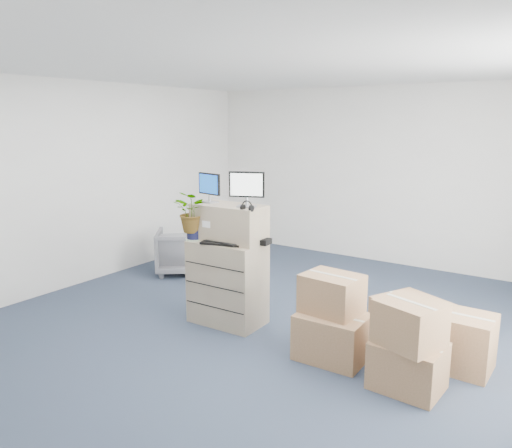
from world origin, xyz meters
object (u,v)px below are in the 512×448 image
object	(u,v)px
monitor_right	(247,187)
potted_plant	(194,217)
keyboard	(222,243)
office_chair	(181,249)
filing_cabinet_lower	(228,282)
monitor_left	(209,186)
water_bottle	(236,231)

from	to	relation	value
monitor_right	potted_plant	world-z (taller)	monitor_right
keyboard	office_chair	world-z (taller)	keyboard
monitor_right	keyboard	xyz separation A→B (m)	(-0.21, -0.16, -0.61)
keyboard	filing_cabinet_lower	bearing A→B (deg)	88.11
monitor_left	potted_plant	distance (m)	0.39
keyboard	potted_plant	size ratio (longest dim) A/B	0.87
filing_cabinet_lower	water_bottle	size ratio (longest dim) A/B	4.03
keyboard	water_bottle	bearing A→B (deg)	61.05
filing_cabinet_lower	office_chair	distance (m)	2.07
office_chair	monitor_right	bearing A→B (deg)	113.15
filing_cabinet_lower	monitor_left	world-z (taller)	monitor_left
potted_plant	monitor_right	bearing A→B (deg)	16.50
monitor_right	monitor_left	bearing A→B (deg)	156.57
filing_cabinet_lower	water_bottle	world-z (taller)	water_bottle
office_chair	water_bottle	bearing A→B (deg)	111.77
monitor_left	potted_plant	world-z (taller)	monitor_left
filing_cabinet_lower	office_chair	xyz separation A→B (m)	(-1.73, 1.13, -0.11)
monitor_left	keyboard	distance (m)	0.67
keyboard	water_bottle	distance (m)	0.23
office_chair	potted_plant	bearing A→B (deg)	99.50
water_bottle	potted_plant	size ratio (longest dim) A/B	0.45
monitor_left	water_bottle	bearing A→B (deg)	16.00
water_bottle	filing_cabinet_lower	bearing A→B (deg)	-136.73
keyboard	office_chair	distance (m)	2.24
filing_cabinet_lower	monitor_right	distance (m)	1.12
filing_cabinet_lower	water_bottle	xyz separation A→B (m)	(0.08, 0.07, 0.59)
filing_cabinet_lower	keyboard	xyz separation A→B (m)	(0.03, -0.12, 0.49)
monitor_right	filing_cabinet_lower	bearing A→B (deg)	165.28
potted_plant	office_chair	xyz separation A→B (m)	(-1.38, 1.27, -0.84)
monitor_right	water_bottle	xyz separation A→B (m)	(-0.17, 0.03, -0.50)
monitor_left	monitor_right	distance (m)	0.51
monitor_left	potted_plant	size ratio (longest dim) A/B	0.63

